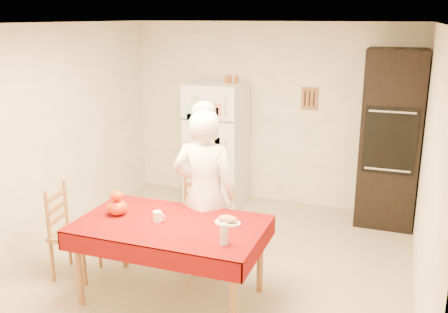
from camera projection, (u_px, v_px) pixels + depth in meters
The scene contains 17 objects.
floor at pixel (211, 269), 5.24m from camera, with size 4.50×4.50×0.00m, color tan.
room_shell at pixel (210, 118), 4.81m from camera, with size 4.02×4.52×2.51m.
refrigerator at pixel (217, 144), 6.93m from camera, with size 0.75×0.74×1.70m.
oven_cabinet at pixel (390, 139), 6.15m from camera, with size 0.70×0.62×2.20m.
dining_table at pixel (171, 230), 4.53m from camera, with size 1.70×1.00×0.76m.
chair_far at pixel (202, 217), 5.29m from camera, with size 0.53×0.51×0.95m.
chair_left at pixel (68, 228), 5.02m from camera, with size 0.46×0.48×0.95m.
seated_woman at pixel (205, 195), 4.89m from camera, with size 0.64×0.42×1.74m, color white.
coffee_mug at pixel (157, 217), 4.52m from camera, with size 0.08×0.08×0.10m, color white.
pumpkin_lower at pixel (117, 207), 4.68m from camera, with size 0.19×0.19×0.14m, color #ED4205.
pumpkin_upper at pixel (117, 196), 4.65m from camera, with size 0.12×0.12×0.09m, color #E63D05.
wine_glass at pixel (224, 234), 4.07m from camera, with size 0.07×0.07×0.18m, color silver.
bread_plate at pixel (228, 223), 4.48m from camera, with size 0.24×0.24×0.02m, color white.
bread_loaf at pixel (228, 219), 4.47m from camera, with size 0.18×0.10×0.06m, color #9F774E.
spice_jar_left at pixel (227, 79), 6.69m from camera, with size 0.05×0.05×0.10m, color brown.
spice_jar_mid at pixel (230, 79), 6.67m from camera, with size 0.05×0.05×0.10m, color brown.
spice_jar_right at pixel (236, 80), 6.64m from camera, with size 0.05×0.05×0.10m, color brown.
Camera 1 is at (1.75, -4.39, 2.57)m, focal length 40.00 mm.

